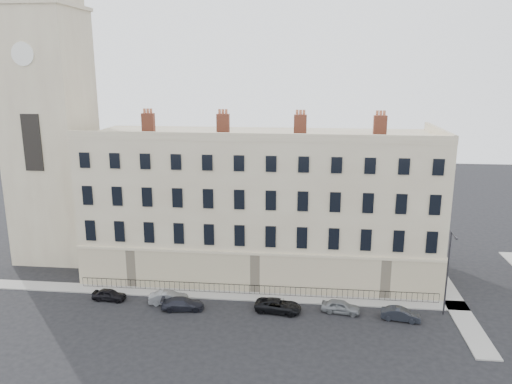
% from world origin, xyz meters
% --- Properties ---
extents(ground, '(160.00, 160.00, 0.00)m').
position_xyz_m(ground, '(0.00, 0.00, 0.00)').
color(ground, black).
rests_on(ground, ground).
extents(terrace, '(36.22, 12.22, 17.00)m').
position_xyz_m(terrace, '(-5.97, 11.97, 7.50)').
color(terrace, tan).
rests_on(terrace, ground).
extents(church_tower, '(8.00, 8.13, 44.00)m').
position_xyz_m(church_tower, '(-30.00, 14.00, 18.66)').
color(church_tower, tan).
rests_on(church_tower, ground).
extents(pavement_terrace, '(48.00, 2.00, 0.12)m').
position_xyz_m(pavement_terrace, '(-10.00, 5.00, 0.06)').
color(pavement_terrace, gray).
rests_on(pavement_terrace, ground).
extents(pavement_east_return, '(2.00, 24.00, 0.12)m').
position_xyz_m(pavement_east_return, '(13.00, 8.00, 0.06)').
color(pavement_east_return, gray).
rests_on(pavement_east_return, ground).
extents(railings, '(35.00, 0.04, 0.96)m').
position_xyz_m(railings, '(-6.00, 5.40, 0.55)').
color(railings, black).
rests_on(railings, ground).
extents(car_a, '(3.29, 1.50, 1.10)m').
position_xyz_m(car_a, '(-19.71, 2.86, 0.55)').
color(car_a, black).
rests_on(car_a, ground).
extents(car_b, '(3.77, 1.77, 1.20)m').
position_xyz_m(car_b, '(-13.84, 2.73, 0.60)').
color(car_b, slate).
rests_on(car_b, ground).
extents(car_c, '(4.07, 2.05, 1.13)m').
position_xyz_m(car_c, '(-12.23, 1.71, 0.57)').
color(car_c, black).
rests_on(car_c, ground).
extents(car_d, '(4.44, 2.46, 1.17)m').
position_xyz_m(car_d, '(-3.48, 2.23, 0.59)').
color(car_d, black).
rests_on(car_d, ground).
extents(car_e, '(3.68, 1.91, 1.20)m').
position_xyz_m(car_e, '(2.19, 2.65, 0.60)').
color(car_e, slate).
rests_on(car_e, ground).
extents(car_f, '(3.55, 1.73, 1.12)m').
position_xyz_m(car_f, '(7.34, 1.80, 0.56)').
color(car_f, black).
rests_on(car_f, ground).
extents(streetlamp, '(0.20, 1.71, 7.88)m').
position_xyz_m(streetlamp, '(11.40, 3.21, 4.37)').
color(streetlamp, '#323036').
rests_on(streetlamp, ground).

